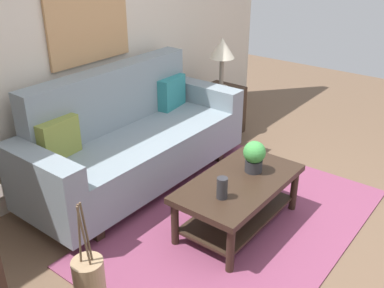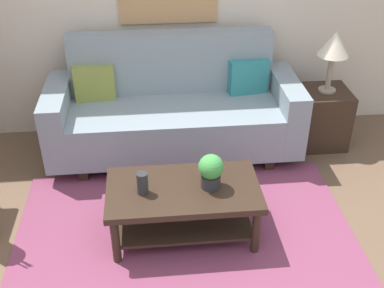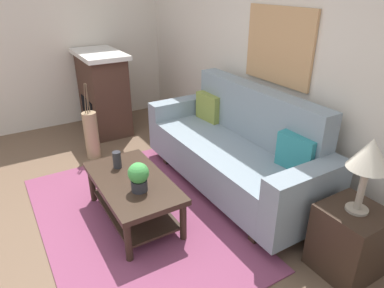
{
  "view_description": "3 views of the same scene",
  "coord_description": "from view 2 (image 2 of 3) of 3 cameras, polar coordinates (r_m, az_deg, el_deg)",
  "views": [
    {
      "loc": [
        -2.57,
        -1.01,
        2.19
      ],
      "look_at": [
        0.07,
        1.04,
        0.56
      ],
      "focal_mm": 41.19,
      "sensor_mm": 36.0,
      "label": 1
    },
    {
      "loc": [
        -0.21,
        -2.21,
        2.52
      ],
      "look_at": [
        0.09,
        0.91,
        0.53
      ],
      "focal_mm": 44.85,
      "sensor_mm": 36.0,
      "label": 2
    },
    {
      "loc": [
        2.57,
        -0.41,
        2.07
      ],
      "look_at": [
        -0.12,
        1.21,
        0.57
      ],
      "focal_mm": 32.35,
      "sensor_mm": 36.0,
      "label": 3
    }
  ],
  "objects": [
    {
      "name": "side_table",
      "position": [
        4.77,
        15.24,
        3.09
      ],
      "size": [
        0.44,
        0.44,
        0.56
      ],
      "primitive_type": "cube",
      "color": "#332319",
      "rests_on": "ground_plane"
    },
    {
      "name": "coffee_table",
      "position": [
        3.5,
        -1.02,
        -6.68
      ],
      "size": [
        1.1,
        0.6,
        0.43
      ],
      "color": "#332319",
      "rests_on": "ground_plane"
    },
    {
      "name": "table_lamp",
      "position": [
        4.48,
        16.55,
        11.08
      ],
      "size": [
        0.28,
        0.28,
        0.57
      ],
      "color": "gray",
      "rests_on": "side_table"
    },
    {
      "name": "area_rug",
      "position": [
        3.7,
        -0.84,
        -10.46
      ],
      "size": [
        2.54,
        1.62,
        0.01
      ],
      "primitive_type": "cube",
      "color": "#843D5B",
      "rests_on": "ground_plane"
    },
    {
      "name": "tabletop_vase",
      "position": [
        3.35,
        -5.91,
        -4.65
      ],
      "size": [
        0.08,
        0.08,
        0.17
      ],
      "primitive_type": "cylinder",
      "color": "#2D2D33",
      "rests_on": "coffee_table"
    },
    {
      "name": "throw_pillow_teal",
      "position": [
        4.5,
        6.7,
        7.97
      ],
      "size": [
        0.37,
        0.17,
        0.32
      ],
      "primitive_type": "cube",
      "rotation": [
        0.0,
        0.0,
        0.14
      ],
      "color": "teal",
      "rests_on": "couch"
    },
    {
      "name": "couch",
      "position": [
        4.41,
        -2.18,
        4.03
      ],
      "size": [
        2.25,
        0.84,
        1.08
      ],
      "color": "gray",
      "rests_on": "ground_plane"
    },
    {
      "name": "ground_plane",
      "position": [
        3.36,
        -0.08,
        -16.32
      ],
      "size": [
        9.64,
        9.64,
        0.0
      ],
      "primitive_type": "plane",
      "color": "brown"
    },
    {
      "name": "potted_plant_tabletop",
      "position": [
        3.36,
        2.27,
        -3.16
      ],
      "size": [
        0.18,
        0.18,
        0.26
      ],
      "color": "#2D2D33",
      "rests_on": "coffee_table"
    },
    {
      "name": "throw_pillow_olive",
      "position": [
        4.43,
        -11.54,
        7.13
      ],
      "size": [
        0.37,
        0.15,
        0.32
      ],
      "primitive_type": "cube",
      "rotation": [
        0.0,
        0.0,
        0.09
      ],
      "color": "olive",
      "rests_on": "couch"
    }
  ]
}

